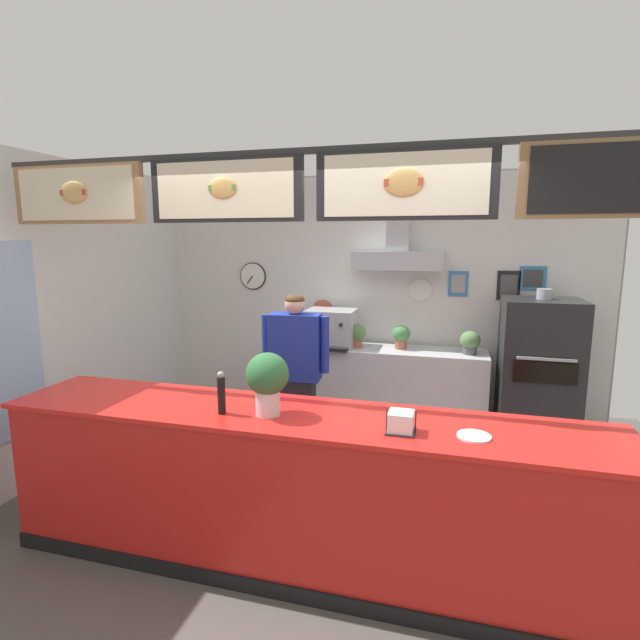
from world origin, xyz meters
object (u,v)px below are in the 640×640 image
(potted_basil, at_px, (470,342))
(potted_sage, at_px, (401,336))
(condiment_plate, at_px, (474,436))
(basil_vase, at_px, (267,380))
(shop_worker, at_px, (296,379))
(espresso_machine, at_px, (331,328))
(pizza_oven, at_px, (538,376))
(napkin_holder, at_px, (401,423))
(potted_oregano, at_px, (357,334))
(pepper_grinder, at_px, (221,393))

(potted_basil, bearing_deg, potted_sage, 174.90)
(condiment_plate, xyz_separation_m, basil_vase, (-1.20, 0.03, 0.21))
(shop_worker, bearing_deg, espresso_machine, -96.10)
(pizza_oven, distance_m, shop_worker, 2.39)
(potted_sage, bearing_deg, napkin_holder, -84.15)
(napkin_holder, bearing_deg, shop_worker, 128.21)
(potted_oregano, xyz_separation_m, basil_vase, (-0.07, -2.44, 0.18))
(pizza_oven, xyz_separation_m, shop_worker, (-2.16, -1.04, 0.10))
(shop_worker, xyz_separation_m, potted_oregano, (0.32, 1.15, 0.20))
(potted_oregano, distance_m, pepper_grinder, 2.52)
(potted_basil, bearing_deg, basil_vase, -117.36)
(napkin_holder, bearing_deg, pizza_oven, 65.37)
(condiment_plate, bearing_deg, pizza_oven, 73.40)
(espresso_machine, relative_size, basil_vase, 1.37)
(potted_basil, relative_size, condiment_plate, 1.31)
(basil_vase, bearing_deg, pepper_grinder, -167.75)
(shop_worker, height_order, potted_oregano, shop_worker)
(pizza_oven, xyz_separation_m, napkin_holder, (-1.09, -2.39, 0.31))
(pizza_oven, height_order, potted_basil, pizza_oven)
(pizza_oven, distance_m, napkin_holder, 2.64)
(shop_worker, height_order, potted_basil, shop_worker)
(espresso_machine, height_order, potted_sage, espresso_machine)
(condiment_plate, xyz_separation_m, pepper_grinder, (-1.48, -0.03, 0.13))
(potted_sage, relative_size, condiment_plate, 1.39)
(napkin_holder, bearing_deg, potted_basil, 79.81)
(potted_basil, bearing_deg, condiment_plate, -91.31)
(pizza_oven, relative_size, napkin_holder, 9.60)
(potted_basil, relative_size, potted_sage, 0.94)
(pizza_oven, bearing_deg, potted_basil, 170.81)
(shop_worker, height_order, basil_vase, shop_worker)
(espresso_machine, distance_m, pepper_grinder, 2.50)
(potted_sage, relative_size, pepper_grinder, 0.95)
(espresso_machine, height_order, napkin_holder, espresso_machine)
(potted_oregano, relative_size, pepper_grinder, 0.96)
(shop_worker, xyz_separation_m, pepper_grinder, (-0.03, -1.35, 0.29))
(espresso_machine, bearing_deg, condiment_plate, -60.19)
(napkin_holder, xyz_separation_m, pepper_grinder, (-1.09, -0.00, 0.08))
(potted_oregano, bearing_deg, pepper_grinder, -98.06)
(shop_worker, xyz_separation_m, condiment_plate, (1.45, -1.32, 0.17))
(pizza_oven, height_order, basil_vase, pizza_oven)
(potted_sage, distance_m, condiment_plate, 2.61)
(potted_sage, bearing_deg, basil_vase, -102.43)
(pizza_oven, distance_m, basil_vase, 3.05)
(espresso_machine, distance_m, basil_vase, 2.46)
(potted_sage, bearing_deg, espresso_machine, -175.98)
(shop_worker, height_order, napkin_holder, shop_worker)
(potted_oregano, bearing_deg, espresso_machine, 179.03)
(basil_vase, xyz_separation_m, pepper_grinder, (-0.28, -0.06, -0.09))
(shop_worker, bearing_deg, condiment_plate, 133.50)
(potted_sage, bearing_deg, potted_basil, -5.10)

